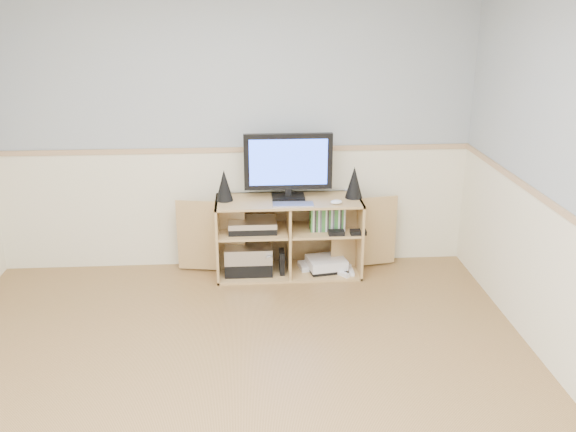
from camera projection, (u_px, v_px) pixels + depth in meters
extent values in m
cube|color=#A37C48|center=(235.00, 424.00, 3.57)|extent=(4.00, 4.50, 0.02)
cube|color=#A6B0B4|center=(233.00, 122.00, 5.28)|extent=(4.00, 0.02, 2.50)
cube|color=#F5ECC8|center=(235.00, 209.00, 5.51)|extent=(4.00, 0.01, 1.00)
cube|color=tan|center=(234.00, 150.00, 5.33)|extent=(4.00, 0.02, 0.04)
cube|color=tan|center=(289.00, 271.00, 5.47)|extent=(1.20, 0.45, 0.02)
cube|color=tan|center=(289.00, 201.00, 5.26)|extent=(1.20, 0.45, 0.02)
cube|color=tan|center=(218.00, 238.00, 5.33)|extent=(0.02, 0.45, 0.65)
cube|color=tan|center=(358.00, 235.00, 5.40)|extent=(0.02, 0.45, 0.65)
cube|color=tan|center=(287.00, 228.00, 5.57)|extent=(1.20, 0.02, 0.65)
cube|color=tan|center=(289.00, 237.00, 5.36)|extent=(0.02, 0.43, 0.61)
cube|color=tan|center=(253.00, 231.00, 5.33)|extent=(0.57, 0.41, 0.02)
cube|color=tan|center=(324.00, 230.00, 5.37)|extent=(0.57, 0.41, 0.02)
cube|color=tan|center=(211.00, 236.00, 5.38)|extent=(0.57, 0.12, 0.61)
cube|color=tan|center=(364.00, 232.00, 5.46)|extent=(0.57, 0.12, 0.61)
cube|color=black|center=(288.00, 197.00, 5.30)|extent=(0.27, 0.18, 0.02)
cube|color=black|center=(288.00, 192.00, 5.29)|extent=(0.05, 0.04, 0.06)
cube|color=black|center=(288.00, 162.00, 5.20)|extent=(0.72, 0.05, 0.46)
cube|color=blue|center=(288.00, 162.00, 5.17)|extent=(0.63, 0.01, 0.38)
cone|color=black|center=(224.00, 185.00, 5.20)|extent=(0.14, 0.14, 0.26)
cone|color=black|center=(354.00, 182.00, 5.27)|extent=(0.14, 0.14, 0.26)
cube|color=silver|center=(293.00, 204.00, 5.12)|extent=(0.33, 0.14, 0.01)
ellipsoid|color=white|center=(336.00, 202.00, 5.14)|extent=(0.10, 0.08, 0.04)
cube|color=black|center=(249.00, 265.00, 5.43)|extent=(0.40, 0.29, 0.11)
cube|color=silver|center=(248.00, 252.00, 5.39)|extent=(0.40, 0.29, 0.13)
cube|color=black|center=(253.00, 227.00, 5.31)|extent=(0.40, 0.28, 0.05)
cube|color=silver|center=(252.00, 222.00, 5.30)|extent=(0.40, 0.28, 0.05)
cube|color=black|center=(282.00, 262.00, 5.38)|extent=(0.04, 0.14, 0.20)
cube|color=white|center=(312.00, 265.00, 5.50)|extent=(0.24, 0.19, 0.05)
cube|color=black|center=(326.00, 268.00, 5.46)|extent=(0.34, 0.29, 0.03)
cube|color=white|center=(326.00, 262.00, 5.44)|extent=(0.35, 0.31, 0.08)
cube|color=white|center=(351.00, 271.00, 5.40)|extent=(0.04, 0.14, 0.03)
cube|color=white|center=(346.00, 264.00, 5.55)|extent=(0.09, 0.15, 0.03)
cube|color=#3F8C3F|center=(327.00, 219.00, 5.31)|extent=(0.28, 0.14, 0.19)
cube|color=white|center=(351.00, 195.00, 5.53)|extent=(0.12, 0.03, 0.12)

